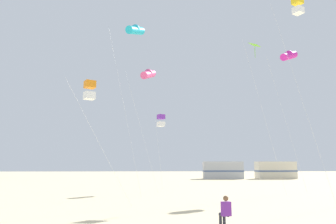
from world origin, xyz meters
The scene contains 10 objects.
kite_flyer_standing centered at (1.45, 4.85, 0.61)m, with size 0.42×0.55×1.16m.
kite_tube_rainbow centered at (-1.88, 21.17, 10.73)m, with size 3.05×3.36×11.43m.
kite_box_orange centered at (-5.21, 11.39, 6.78)m, with size 3.46×3.17×7.36m.
kite_diamond_lime centered at (7.61, 18.71, 12.18)m, with size 2.96×2.14×13.05m.
kite_box_gold centered at (8.54, 12.28, 13.05)m, with size 2.47×2.47×13.66m.
kite_box_violet centered at (-0.65, 22.19, 6.45)m, with size 0.96×0.96×7.03m.
kite_tube_magenta centered at (11.82, 21.36, 12.83)m, with size 3.37×3.25×13.54m.
kite_tube_cyan centered at (-3.01, 18.75, 14.02)m, with size 3.10×3.53×14.73m.
rv_van_silver centered at (10.00, 44.58, 1.39)m, with size 6.54×2.64×2.80m.
rv_van_cream centered at (18.82, 44.58, 1.39)m, with size 6.55×2.66×2.80m.
Camera 1 is at (-1.22, -7.29, 2.32)m, focal length 33.42 mm.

